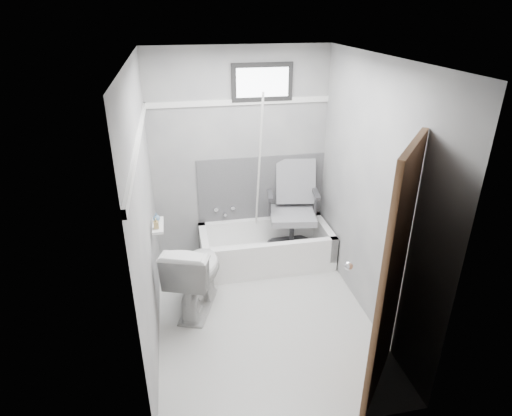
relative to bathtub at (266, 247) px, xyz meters
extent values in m
plane|color=silver|center=(-0.23, -0.93, -0.21)|extent=(2.60, 2.60, 0.00)
plane|color=silver|center=(-0.23, -0.93, 2.19)|extent=(2.60, 2.60, 0.00)
cube|color=slate|center=(-0.23, 0.37, 0.99)|extent=(2.00, 0.02, 2.40)
cube|color=slate|center=(-0.23, -2.23, 0.99)|extent=(2.00, 0.02, 2.40)
cube|color=slate|center=(-1.23, -0.93, 0.99)|extent=(0.02, 2.60, 2.40)
cube|color=slate|center=(0.77, -0.93, 0.99)|extent=(0.02, 2.60, 2.40)
imported|color=silver|center=(-0.85, -0.68, 0.18)|extent=(0.69, 0.90, 0.78)
cube|color=#4C4C4F|center=(0.02, 0.36, 0.59)|extent=(1.50, 0.02, 0.78)
cube|color=white|center=(-0.23, 0.36, 1.61)|extent=(2.00, 0.02, 0.06)
cube|color=white|center=(-1.22, -0.93, 1.61)|extent=(0.02, 2.60, 0.06)
cylinder|color=silver|center=(-0.06, 0.13, 0.84)|extent=(0.02, 0.45, 1.91)
cube|color=silver|center=(-1.16, -0.57, 0.69)|extent=(0.10, 0.32, 0.02)
imported|color=#A18850|center=(-1.17, -0.65, 0.76)|extent=(0.05, 0.05, 0.10)
imported|color=slate|center=(-1.17, -0.51, 0.75)|extent=(0.09, 0.09, 0.09)
camera|label=1|loc=(-0.94, -4.21, 2.54)|focal=30.00mm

